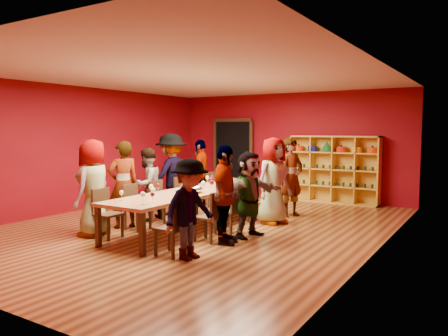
{
  "coord_description": "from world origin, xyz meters",
  "views": [
    {
      "loc": [
        5.07,
        -7.11,
        1.95
      ],
      "look_at": [
        0.2,
        0.67,
        1.15
      ],
      "focal_mm": 35.0,
      "sensor_mm": 36.0,
      "label": 1
    }
  ],
  "objects": [
    {
      "name": "chair_person_right_0",
      "position": [
        0.91,
        -1.89,
        0.5
      ],
      "size": [
        0.42,
        0.42,
        0.89
      ],
      "color": "black",
      "rests_on": "ground"
    },
    {
      "name": "person_left_0",
      "position": [
        -1.21,
        -1.63,
        0.89
      ],
      "size": [
        0.68,
        0.96,
        1.78
      ],
      "primitive_type": "imported",
      "rotation": [
        0.0,
        0.0,
        -1.32
      ],
      "color": "#5479AE",
      "rests_on": "ground"
    },
    {
      "name": "chair_person_left_3",
      "position": [
        -0.91,
        0.72,
        0.5
      ],
      "size": [
        0.42,
        0.42,
        0.89
      ],
      "color": "black",
      "rests_on": "ground"
    },
    {
      "name": "wine_glass_20",
      "position": [
        0.26,
        -1.9,
        0.9
      ],
      "size": [
        0.08,
        0.08,
        0.21
      ],
      "color": "silver",
      "rests_on": "tasting_table"
    },
    {
      "name": "wine_glass_7",
      "position": [
        0.27,
        -0.19,
        0.91
      ],
      "size": [
        0.09,
        0.09,
        0.22
      ],
      "color": "silver",
      "rests_on": "tasting_table"
    },
    {
      "name": "wine_glass_18",
      "position": [
        -0.33,
        0.03,
        0.89
      ],
      "size": [
        0.08,
        0.08,
        0.2
      ],
      "color": "silver",
      "rests_on": "tasting_table"
    },
    {
      "name": "wine_bottle",
      "position": [
        0.2,
        1.73,
        0.86
      ],
      "size": [
        0.09,
        0.09,
        0.29
      ],
      "color": "#133616",
      "rests_on": "tasting_table"
    },
    {
      "name": "wine_glass_1",
      "position": [
        -0.1,
        1.33,
        0.88
      ],
      "size": [
        0.07,
        0.07,
        0.19
      ],
      "color": "silver",
      "rests_on": "tasting_table"
    },
    {
      "name": "person_left_2",
      "position": [
        -1.27,
        -0.1,
        0.78
      ],
      "size": [
        0.46,
        0.78,
        1.56
      ],
      "primitive_type": "imported",
      "rotation": [
        0.0,
        0.0,
        -1.52
      ],
      "color": "#4A4A4F",
      "rests_on": "ground"
    },
    {
      "name": "wine_glass_19",
      "position": [
        -0.27,
        0.93,
        0.89
      ],
      "size": [
        0.08,
        0.08,
        0.2
      ],
      "color": "silver",
      "rests_on": "tasting_table"
    },
    {
      "name": "person_right_3",
      "position": [
        1.16,
        1.07,
        0.9
      ],
      "size": [
        0.72,
        0.98,
        1.8
      ],
      "primitive_type": "imported",
      "rotation": [
        0.0,
        0.0,
        1.26
      ],
      "color": "#5378AA",
      "rests_on": "ground"
    },
    {
      "name": "wine_glass_4",
      "position": [
        0.31,
        1.67,
        0.9
      ],
      "size": [
        0.08,
        0.08,
        0.2
      ],
      "color": "silver",
      "rests_on": "tasting_table"
    },
    {
      "name": "wine_glass_0",
      "position": [
        -0.33,
        -1.78,
        0.88
      ],
      "size": [
        0.07,
        0.07,
        0.18
      ],
      "color": "silver",
      "rests_on": "tasting_table"
    },
    {
      "name": "wine_glass_16",
      "position": [
        -0.36,
        0.87,
        0.89
      ],
      "size": [
        0.08,
        0.08,
        0.19
      ],
      "color": "silver",
      "rests_on": "tasting_table"
    },
    {
      "name": "chair_person_left_2",
      "position": [
        -0.91,
        -0.1,
        0.5
      ],
      "size": [
        0.42,
        0.42,
        0.89
      ],
      "color": "black",
      "rests_on": "ground"
    },
    {
      "name": "spittoon_bowl",
      "position": [
        0.2,
        -0.39,
        0.82
      ],
      "size": [
        0.31,
        0.31,
        0.17
      ],
      "primitive_type": "ellipsoid",
      "color": "silver",
      "rests_on": "tasting_table"
    },
    {
      "name": "carafe_b",
      "position": [
        0.23,
        -0.53,
        0.85
      ],
      "size": [
        0.1,
        0.1,
        0.23
      ],
      "color": "silver",
      "rests_on": "tasting_table"
    },
    {
      "name": "wine_glass_12",
      "position": [
        -0.04,
        -0.37,
        0.88
      ],
      "size": [
        0.07,
        0.07,
        0.18
      ],
      "color": "silver",
      "rests_on": "tasting_table"
    },
    {
      "name": "wine_glass_21",
      "position": [
        0.34,
        -0.72,
        0.88
      ],
      "size": [
        0.07,
        0.07,
        0.18
      ],
      "color": "silver",
      "rests_on": "tasting_table"
    },
    {
      "name": "room_shell",
      "position": [
        0.0,
        0.0,
        1.5
      ],
      "size": [
        7.1,
        9.1,
        3.04
      ],
      "color": "brown",
      "rests_on": "ground"
    },
    {
      "name": "chair_person_right_4",
      "position": [
        0.91,
        1.98,
        0.5
      ],
      "size": [
        0.42,
        0.42,
        0.89
      ],
      "color": "black",
      "rests_on": "ground"
    },
    {
      "name": "person_right_0",
      "position": [
        1.19,
        -1.89,
        0.76
      ],
      "size": [
        0.54,
        1.03,
        1.53
      ],
      "primitive_type": "imported",
      "rotation": [
        0.0,
        0.0,
        1.43
      ],
      "color": "#5B7CBC",
      "rests_on": "ground"
    },
    {
      "name": "chair_person_left_4",
      "position": [
        -0.91,
        2.0,
        0.5
      ],
      "size": [
        0.42,
        0.42,
        0.89
      ],
      "color": "black",
      "rests_on": "ground"
    },
    {
      "name": "wine_glass_11",
      "position": [
        -0.28,
        -0.2,
        0.89
      ],
      "size": [
        0.08,
        0.08,
        0.19
      ],
      "color": "silver",
      "rests_on": "tasting_table"
    },
    {
      "name": "wine_glass_8",
      "position": [
        -0.28,
        -1.08,
        0.9
      ],
      "size": [
        0.08,
        0.08,
        0.21
      ],
      "color": "silver",
      "rests_on": "tasting_table"
    },
    {
      "name": "tasting_table",
      "position": [
        0.0,
        0.0,
        0.7
      ],
      "size": [
        1.1,
        4.5,
        0.75
      ],
      "color": "#B8814C",
      "rests_on": "ground"
    },
    {
      "name": "wine_glass_9",
      "position": [
        -0.32,
        1.61,
        0.9
      ],
      "size": [
        0.09,
        0.09,
        0.21
      ],
      "color": "silver",
      "rests_on": "tasting_table"
    },
    {
      "name": "chair_person_right_3",
      "position": [
        0.91,
        1.07,
        0.5
      ],
      "size": [
        0.42,
        0.42,
        0.89
      ],
      "color": "black",
      "rests_on": "ground"
    },
    {
      "name": "person_left_1",
      "position": [
        -1.2,
        -0.87,
        0.87
      ],
      "size": [
        0.68,
        0.77,
        1.74
      ],
      "primitive_type": "imported",
      "rotation": [
        0.0,
        0.0,
        -1.99
      ],
      "color": "#4A4B4F",
      "rests_on": "ground"
    },
    {
      "name": "person_right_4",
      "position": [
        1.18,
        1.98,
        0.89
      ],
      "size": [
        0.68,
        0.77,
        1.77
      ],
      "primitive_type": "imported",
      "rotation": [
        0.0,
        0.0,
        1.19
      ],
      "color": "white",
      "rests_on": "ground"
    },
    {
      "name": "wine_glass_22",
      "position": [
        -0.37,
        1.86,
        0.88
      ],
      "size": [
        0.07,
        0.07,
        0.18
      ],
      "color": "silver",
      "rests_on": "tasting_table"
    },
    {
      "name": "wine_glass_3",
      "position": [
        -0.33,
        -0.83,
        0.89
      ],
      "size": [
        0.08,
        0.08,
        0.19
      ],
      "color": "silver",
      "rests_on": "tasting_table"
    },
    {
      "name": "carafe_a",
      "position": [
        -0.1,
        0.02,
        0.87
      ],
      "size": [
        0.13,
        0.13,
        0.26
      ],
      "color": "silver",
      "rests_on": "tasting_table"
    },
    {
      "name": "wine_glass_5",
      "position": [
        0.28,
        -1.69,
        0.88
      ],
      "size": [
        0.07,
        0.07,
        0.18
      ],
      "color": "silver",
      "rests_on": "tasting_table"
    },
    {
      "name": "chair_person_right_2",
      "position": [
        0.91,
        -0.2,
        0.5
      ],
      "size": [
        0.42,
        0.42,
        0.89
      ],
      "color": "black",
      "rests_on": "ground"
    },
    {
      "name": "shelving_unit",
      "position": [
        1.4,
        4.32,
        0.98
      ],
      "size": [
        2.4,
        0.4,
        1.8
      ],
      "color": "gold",
      "rests_on": "ground"
    },
    {
      "name": "chair_person_left_0",
      "position": [
        -0.91,
        -1.63,
        0.5
      ],
      "size": [
        0.42,
        0.42,
        0.89
      ],
      "color": "black",
      "rests_on": "ground"
    },
    {
      "name": "wine_glass_14",
      "position": [
        0.27,
        0.89,
        0.88
      ],
      "size": [
        0.07,
        0.07,
        0.18
      ],
      "color": "silver",
      "rests_on": "tasting_table"
    },
    {
      "name": "doorway",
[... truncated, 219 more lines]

